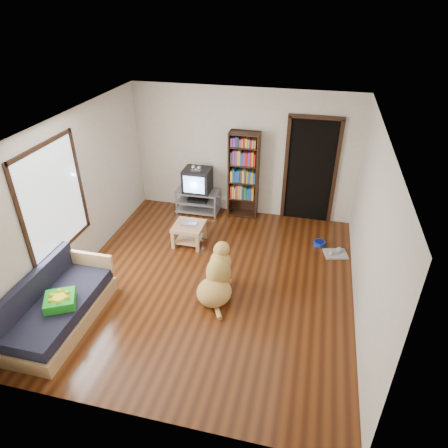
% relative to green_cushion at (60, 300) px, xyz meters
% --- Properties ---
extents(ground, '(5.00, 5.00, 0.00)m').
position_rel_green_cushion_xyz_m(ground, '(1.75, 1.45, -0.49)').
color(ground, '#57280F').
rests_on(ground, ground).
extents(ceiling, '(5.00, 5.00, 0.00)m').
position_rel_green_cushion_xyz_m(ceiling, '(1.75, 1.45, 2.11)').
color(ceiling, white).
rests_on(ceiling, ground).
extents(wall_back, '(4.50, 0.00, 4.50)m').
position_rel_green_cushion_xyz_m(wall_back, '(1.75, 3.95, 0.81)').
color(wall_back, beige).
rests_on(wall_back, ground).
extents(wall_front, '(4.50, 0.00, 4.50)m').
position_rel_green_cushion_xyz_m(wall_front, '(1.75, -1.05, 0.81)').
color(wall_front, beige).
rests_on(wall_front, ground).
extents(wall_left, '(0.00, 5.00, 5.00)m').
position_rel_green_cushion_xyz_m(wall_left, '(-0.50, 1.45, 0.81)').
color(wall_left, beige).
rests_on(wall_left, ground).
extents(wall_right, '(0.00, 5.00, 5.00)m').
position_rel_green_cushion_xyz_m(wall_right, '(4.00, 1.45, 0.81)').
color(wall_right, beige).
rests_on(wall_right, ground).
extents(green_cushion, '(0.53, 0.53, 0.13)m').
position_rel_green_cushion_xyz_m(green_cushion, '(0.00, 0.00, 0.00)').
color(green_cushion, green).
rests_on(green_cushion, sofa).
extents(laptop, '(0.32, 0.23, 0.02)m').
position_rel_green_cushion_xyz_m(laptop, '(1.04, 2.44, -0.07)').
color(laptop, silver).
rests_on(laptop, coffee_table).
extents(dog_bowl, '(0.22, 0.22, 0.08)m').
position_rel_green_cushion_xyz_m(dog_bowl, '(3.43, 2.97, -0.45)').
color(dog_bowl, '#163497').
rests_on(dog_bowl, ground).
extents(grey_rag, '(0.47, 0.41, 0.03)m').
position_rel_green_cushion_xyz_m(grey_rag, '(3.73, 2.72, -0.47)').
color(grey_rag, '#9C9C9C').
rests_on(grey_rag, ground).
extents(window, '(0.03, 1.46, 1.70)m').
position_rel_green_cushion_xyz_m(window, '(-0.48, 0.95, 1.01)').
color(window, white).
rests_on(window, wall_left).
extents(doorway, '(1.03, 0.05, 2.19)m').
position_rel_green_cushion_xyz_m(doorway, '(3.10, 3.93, 0.63)').
color(doorway, black).
rests_on(doorway, wall_back).
extents(tv_stand, '(0.90, 0.45, 0.50)m').
position_rel_green_cushion_xyz_m(tv_stand, '(0.85, 3.70, -0.22)').
color(tv_stand, '#99999E').
rests_on(tv_stand, ground).
extents(crt_tv, '(0.55, 0.52, 0.58)m').
position_rel_green_cushion_xyz_m(crt_tv, '(0.85, 3.72, 0.26)').
color(crt_tv, black).
rests_on(crt_tv, tv_stand).
extents(bookshelf, '(0.60, 0.30, 1.80)m').
position_rel_green_cushion_xyz_m(bookshelf, '(1.80, 3.79, 0.51)').
color(bookshelf, black).
rests_on(bookshelf, ground).
extents(sofa, '(0.80, 1.80, 0.80)m').
position_rel_green_cushion_xyz_m(sofa, '(-0.12, 0.07, -0.22)').
color(sofa, tan).
rests_on(sofa, ground).
extents(coffee_table, '(0.55, 0.55, 0.40)m').
position_rel_green_cushion_xyz_m(coffee_table, '(1.04, 2.47, -0.21)').
color(coffee_table, tan).
rests_on(coffee_table, ground).
extents(dog, '(0.57, 1.05, 0.86)m').
position_rel_green_cushion_xyz_m(dog, '(1.92, 1.18, -0.17)').
color(dog, tan).
rests_on(dog, ground).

